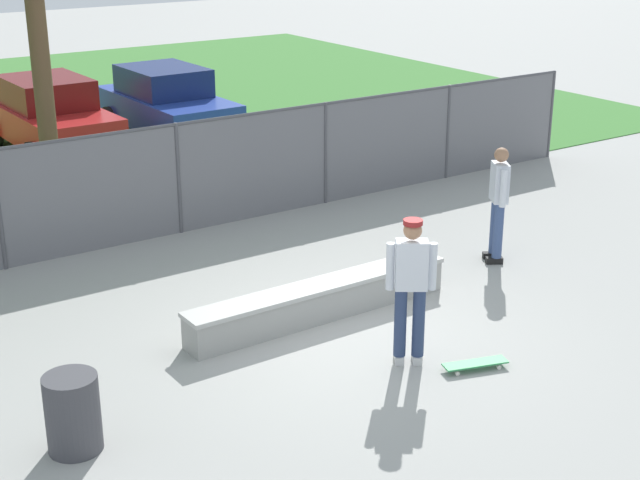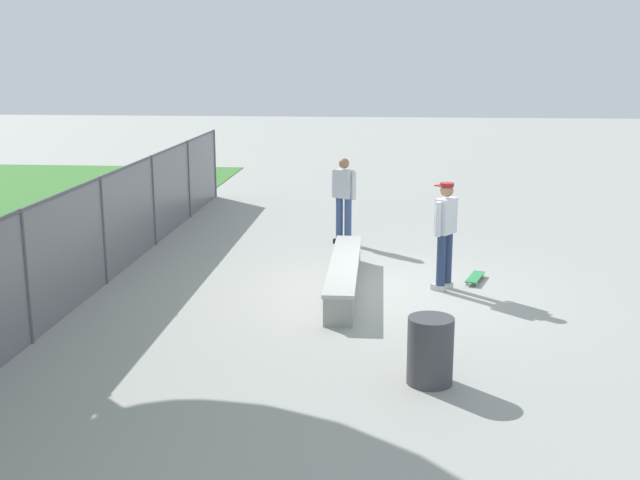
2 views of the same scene
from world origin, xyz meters
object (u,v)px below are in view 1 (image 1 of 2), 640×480
Objects in this scene: concrete_ledge at (320,300)px; skateboard at (475,364)px; trash_bin at (73,413)px; car_red at (50,115)px; bystander at (498,199)px; car_blue at (166,103)px; skateboarder at (411,284)px.

concrete_ledge reaches higher than skateboard.
concrete_ledge is 4.10m from trash_bin.
bystander reaches higher than car_red.
car_blue is (2.73, -0.18, 0.00)m from car_red.
skateboarder is 1.26m from skateboard.
trash_bin is at bearing 167.51° from skateboard.
car_red reaches higher than concrete_ledge.
concrete_ledge is 10.68m from car_red.
skateboarder is (0.15, -1.69, 0.78)m from concrete_ledge.
trash_bin is at bearing -108.13° from car_red.
skateboard is 12.95m from car_blue.
skateboarder is at bearing -102.03° from car_blue.
car_blue reaches higher than trash_bin.
car_red is 2.74m from car_blue.
car_blue is at bearing 75.34° from concrete_ledge.
skateboarder is 0.43× the size of car_red.
bystander is at bearing 30.02° from skateboarder.
car_blue is 10.29m from bystander.
skateboard is 12.98m from car_red.
skateboarder is 2.21× the size of trash_bin.
trash_bin is (-3.90, -11.93, -0.42)m from car_red.
car_red is at bearing 89.94° from concrete_ledge.
car_red is (-0.69, 12.94, 0.77)m from skateboard.
car_blue is 5.09× the size of trash_bin.
skateboarder is 1.01× the size of bystander.
skateboard is at bearing -72.91° from concrete_ledge.
concrete_ledge is at bearing 17.99° from trash_bin.
concrete_ledge is 3.53m from bystander.
bystander reaches higher than car_blue.
skateboard is at bearing -12.49° from trash_bin.
car_red is at bearing 93.05° from skateboard.
concrete_ledge is 2.19× the size of bystander.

